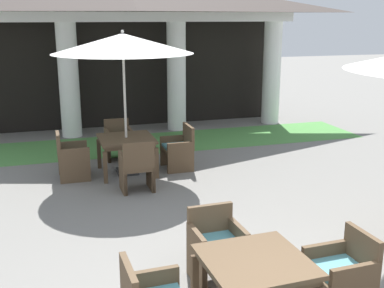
# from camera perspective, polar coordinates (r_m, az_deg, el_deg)

# --- Properties ---
(background_pavilion) EXTENTS (9.48, 2.91, 3.99)m
(background_pavilion) POSITION_cam_1_polar(r_m,az_deg,el_deg) (12.58, -8.35, 15.26)
(background_pavilion) COLOR white
(background_pavilion) RESTS_ON ground
(lawn_strip) EXTENTS (11.28, 1.96, 0.01)m
(lawn_strip) POSITION_cam_1_polar(r_m,az_deg,el_deg) (11.58, -6.73, -0.02)
(lawn_strip) COLOR #519347
(lawn_strip) RESTS_ON ground
(patio_table_near_foreground) EXTENTS (1.03, 1.03, 0.71)m
(patio_table_near_foreground) POSITION_cam_1_polar(r_m,az_deg,el_deg) (9.33, -7.76, 0.24)
(patio_table_near_foreground) COLOR brown
(patio_table_near_foreground) RESTS_ON ground
(patio_umbrella_near_foreground) EXTENTS (2.60, 2.60, 2.72)m
(patio_umbrella_near_foreground) POSITION_cam_1_polar(r_m,az_deg,el_deg) (9.05, -8.17, 11.59)
(patio_umbrella_near_foreground) COLOR #2D2D2D
(patio_umbrella_near_foreground) RESTS_ON ground
(patio_chair_near_foreground_west) EXTENTS (0.57, 0.60, 0.87)m
(patio_chair_near_foreground_west) POSITION_cam_1_polar(r_m,az_deg,el_deg) (9.28, -14.05, -1.57)
(patio_chair_near_foreground_west) COLOR brown
(patio_chair_near_foreground_west) RESTS_ON ground
(patio_chair_near_foreground_north) EXTENTS (0.55, 0.50, 0.83)m
(patio_chair_near_foreground_north) POSITION_cam_1_polar(r_m,az_deg,el_deg) (10.37, -8.69, 0.46)
(patio_chair_near_foreground_north) COLOR brown
(patio_chair_near_foreground_north) RESTS_ON ground
(patio_chair_near_foreground_east) EXTENTS (0.55, 0.64, 0.87)m
(patio_chair_near_foreground_east) POSITION_cam_1_polar(r_m,az_deg,el_deg) (9.60, -1.58, -0.58)
(patio_chair_near_foreground_east) COLOR brown
(patio_chair_near_foreground_east) RESTS_ON ground
(patio_chair_near_foreground_south) EXTENTS (0.56, 0.50, 0.92)m
(patio_chair_near_foreground_south) POSITION_cam_1_polar(r_m,az_deg,el_deg) (8.40, -6.51, -2.76)
(patio_chair_near_foreground_south) COLOR brown
(patio_chair_near_foreground_south) RESTS_ON ground
(patio_table_mid_left) EXTENTS (1.00, 1.00, 0.75)m
(patio_table_mid_left) POSITION_cam_1_polar(r_m,az_deg,el_deg) (4.74, 7.46, -14.34)
(patio_table_mid_left) COLOR brown
(patio_table_mid_left) RESTS_ON ground
(patio_chair_mid_left_north) EXTENTS (0.59, 0.56, 0.84)m
(patio_chair_mid_left_north) POSITION_cam_1_polar(r_m,az_deg,el_deg) (5.65, 2.89, -12.01)
(patio_chair_mid_left_north) COLOR brown
(patio_chair_mid_left_north) RESTS_ON ground
(patio_chair_mid_left_east) EXTENTS (0.59, 0.58, 0.84)m
(patio_chair_mid_left_east) POSITION_cam_1_polar(r_m,az_deg,el_deg) (5.33, 17.25, -14.52)
(patio_chair_mid_left_east) COLOR brown
(patio_chair_mid_left_east) RESTS_ON ground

